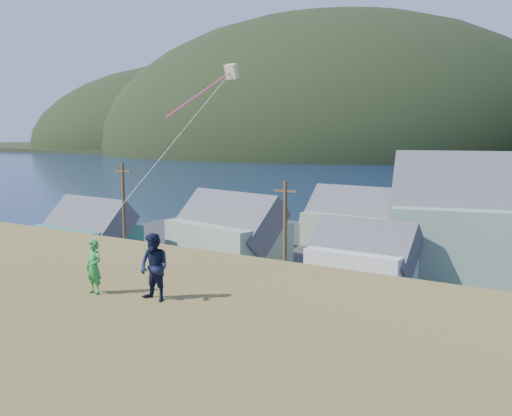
{
  "coord_description": "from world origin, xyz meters",
  "views": [
    {
      "loc": [
        13.79,
        -28.97,
        11.54
      ],
      "look_at": [
        2.91,
        -11.73,
        8.8
      ],
      "focal_mm": 40.0,
      "sensor_mm": 36.0,
      "label": 1
    }
  ],
  "objects_px": {
    "shed_palegreen_near": "(228,231)",
    "kite_flyer_navy": "(154,267)",
    "shed_white": "(363,256)",
    "shed_palegreen_far": "(361,220)",
    "wharf": "(420,223)",
    "kite_flyer_green": "(94,267)",
    "shed_teal": "(87,232)"
  },
  "relations": [
    {
      "from": "shed_palegreen_near",
      "to": "kite_flyer_navy",
      "type": "xyz_separation_m",
      "value": [
        18.83,
        -30.05,
        5.26
      ]
    },
    {
      "from": "kite_flyer_navy",
      "to": "shed_palegreen_near",
      "type": "bearing_deg",
      "value": 124.21
    },
    {
      "from": "shed_white",
      "to": "shed_palegreen_far",
      "type": "height_order",
      "value": "shed_palegreen_far"
    },
    {
      "from": "kite_flyer_navy",
      "to": "wharf",
      "type": "bearing_deg",
      "value": 101.81
    },
    {
      "from": "shed_palegreen_far",
      "to": "kite_flyer_green",
      "type": "xyz_separation_m",
      "value": [
        9.41,
        -42.68,
        5.12
      ]
    },
    {
      "from": "shed_palegreen_far",
      "to": "shed_palegreen_near",
      "type": "bearing_deg",
      "value": -118.65
    },
    {
      "from": "shed_palegreen_far",
      "to": "kite_flyer_navy",
      "type": "distance_m",
      "value": 44.05
    },
    {
      "from": "shed_palegreen_far",
      "to": "kite_flyer_green",
      "type": "height_order",
      "value": "kite_flyer_green"
    },
    {
      "from": "shed_teal",
      "to": "kite_flyer_navy",
      "type": "relative_size",
      "value": 5.17
    },
    {
      "from": "shed_teal",
      "to": "shed_palegreen_near",
      "type": "height_order",
      "value": "shed_palegreen_near"
    },
    {
      "from": "shed_teal",
      "to": "shed_white",
      "type": "relative_size",
      "value": 1.16
    },
    {
      "from": "wharf",
      "to": "shed_palegreen_near",
      "type": "xyz_separation_m",
      "value": [
        -8.89,
        -28.22,
        2.36
      ]
    },
    {
      "from": "shed_white",
      "to": "shed_palegreen_far",
      "type": "bearing_deg",
      "value": 114.12
    },
    {
      "from": "wharf",
      "to": "shed_white",
      "type": "xyz_separation_m",
      "value": [
        4.45,
        -29.85,
        1.92
      ]
    },
    {
      "from": "shed_palegreen_near",
      "to": "kite_flyer_navy",
      "type": "height_order",
      "value": "kite_flyer_navy"
    },
    {
      "from": "shed_palegreen_near",
      "to": "shed_palegreen_far",
      "type": "bearing_deg",
      "value": 69.9
    },
    {
      "from": "shed_palegreen_far",
      "to": "kite_flyer_navy",
      "type": "xyz_separation_m",
      "value": [
        11.21,
        -42.28,
        5.26
      ]
    },
    {
      "from": "shed_white",
      "to": "kite_flyer_green",
      "type": "distance_m",
      "value": 29.58
    },
    {
      "from": "wharf",
      "to": "kite_flyer_navy",
      "type": "xyz_separation_m",
      "value": [
        9.93,
        -58.27,
        7.63
      ]
    },
    {
      "from": "wharf",
      "to": "shed_palegreen_near",
      "type": "relative_size",
      "value": 2.29
    },
    {
      "from": "shed_teal",
      "to": "shed_white",
      "type": "bearing_deg",
      "value": 14.91
    },
    {
      "from": "kite_flyer_green",
      "to": "kite_flyer_navy",
      "type": "relative_size",
      "value": 0.83
    },
    {
      "from": "wharf",
      "to": "kite_flyer_green",
      "type": "xyz_separation_m",
      "value": [
        8.13,
        -58.67,
        7.48
      ]
    },
    {
      "from": "shed_palegreen_near",
      "to": "shed_white",
      "type": "height_order",
      "value": "shed_palegreen_near"
    },
    {
      "from": "wharf",
      "to": "shed_palegreen_near",
      "type": "distance_m",
      "value": 29.68
    },
    {
      "from": "shed_teal",
      "to": "shed_palegreen_near",
      "type": "bearing_deg",
      "value": 33.37
    },
    {
      "from": "shed_palegreen_near",
      "to": "kite_flyer_green",
      "type": "bearing_deg",
      "value": -48.98
    },
    {
      "from": "shed_palegreen_far",
      "to": "shed_teal",
      "type": "bearing_deg",
      "value": -132.31
    },
    {
      "from": "shed_palegreen_near",
      "to": "kite_flyer_green",
      "type": "relative_size",
      "value": 7.78
    },
    {
      "from": "shed_palegreen_near",
      "to": "kite_flyer_green",
      "type": "xyz_separation_m",
      "value": [
        17.03,
        -30.45,
        5.12
      ]
    },
    {
      "from": "shed_teal",
      "to": "shed_white",
      "type": "distance_m",
      "value": 24.89
    },
    {
      "from": "shed_palegreen_near",
      "to": "kite_flyer_navy",
      "type": "distance_m",
      "value": 35.85
    }
  ]
}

